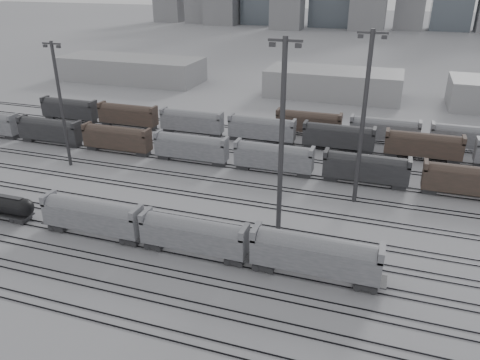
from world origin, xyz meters
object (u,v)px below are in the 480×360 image
(hopper_car_c, at_px, (315,254))
(hopper_car_b, at_px, (194,234))
(light_mast_c, at_px, (282,136))
(hopper_car_a, at_px, (92,215))

(hopper_car_c, bearing_deg, hopper_car_b, 180.00)
(hopper_car_c, bearing_deg, light_mast_c, 125.60)
(hopper_car_a, distance_m, hopper_car_c, 32.07)
(hopper_car_b, bearing_deg, hopper_car_a, 180.00)
(hopper_car_c, xyz_separation_m, light_mast_c, (-7.16, 10.00, 11.24))
(hopper_car_a, bearing_deg, hopper_car_c, 0.00)
(hopper_car_b, distance_m, hopper_car_c, 16.30)
(hopper_car_b, relative_size, light_mast_c, 0.53)
(hopper_car_b, bearing_deg, light_mast_c, 47.59)
(hopper_car_a, height_order, light_mast_c, light_mast_c)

